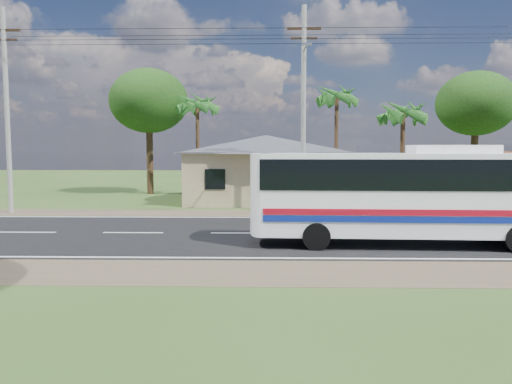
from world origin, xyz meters
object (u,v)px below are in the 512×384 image
coach_bus (423,189)px  person (455,204)px  motorcycle (267,204)px  waiting_shed (475,162)px

coach_bus → person: (3.47, 6.19, -1.23)m
coach_bus → motorcycle: 10.94m
motorcycle → coach_bus: bearing=-138.3°
coach_bus → person: coach_bus is taller
waiting_shed → motorcycle: size_ratio=2.93×
waiting_shed → coach_bus: 12.59m
motorcycle → person: 9.63m
waiting_shed → person: bearing=-121.1°
person → motorcycle: bearing=-16.3°
coach_bus → waiting_shed: bearing=62.1°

